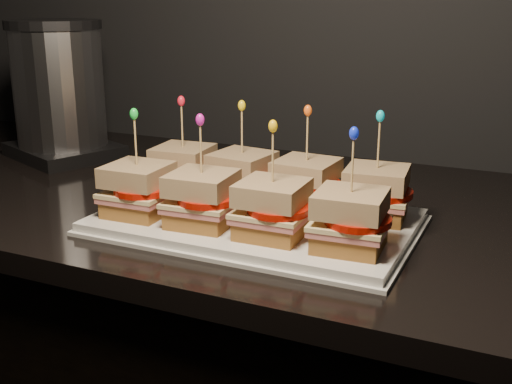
% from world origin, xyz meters
% --- Properties ---
extents(granite_slab, '(2.37, 0.72, 0.03)m').
position_xyz_m(granite_slab, '(-0.64, 1.65, 0.90)').
color(granite_slab, black).
rests_on(granite_slab, cabinet).
extents(platter, '(0.45, 0.28, 0.02)m').
position_xyz_m(platter, '(-0.76, 1.52, 0.93)').
color(platter, silver).
rests_on(platter, granite_slab).
extents(platter_rim, '(0.46, 0.29, 0.01)m').
position_xyz_m(platter_rim, '(-0.76, 1.52, 0.92)').
color(platter_rim, silver).
rests_on(platter_rim, granite_slab).
extents(sandwich_0_bread_bot, '(0.09, 0.09, 0.02)m').
position_xyz_m(sandwich_0_bread_bot, '(-0.92, 1.58, 0.95)').
color(sandwich_0_bread_bot, brown).
rests_on(sandwich_0_bread_bot, platter).
extents(sandwich_0_ham, '(0.10, 0.10, 0.01)m').
position_xyz_m(sandwich_0_ham, '(-0.92, 1.58, 0.96)').
color(sandwich_0_ham, '#C36C67').
rests_on(sandwich_0_ham, sandwich_0_bread_bot).
extents(sandwich_0_cheese, '(0.10, 0.10, 0.01)m').
position_xyz_m(sandwich_0_cheese, '(-0.92, 1.58, 0.97)').
color(sandwich_0_cheese, beige).
rests_on(sandwich_0_cheese, sandwich_0_ham).
extents(sandwich_0_tomato, '(0.08, 0.08, 0.01)m').
position_xyz_m(sandwich_0_tomato, '(-0.91, 1.58, 0.98)').
color(sandwich_0_tomato, '#AB1306').
rests_on(sandwich_0_tomato, sandwich_0_cheese).
extents(sandwich_0_bread_top, '(0.09, 0.09, 0.03)m').
position_xyz_m(sandwich_0_bread_top, '(-0.92, 1.58, 1.00)').
color(sandwich_0_bread_top, '#5E2A0E').
rests_on(sandwich_0_bread_top, sandwich_0_tomato).
extents(sandwich_0_pick, '(0.00, 0.00, 0.09)m').
position_xyz_m(sandwich_0_pick, '(-0.92, 1.58, 1.04)').
color(sandwich_0_pick, tan).
rests_on(sandwich_0_pick, sandwich_0_bread_top).
extents(sandwich_0_frill, '(0.01, 0.01, 0.02)m').
position_xyz_m(sandwich_0_frill, '(-0.92, 1.58, 1.09)').
color(sandwich_0_frill, red).
rests_on(sandwich_0_frill, sandwich_0_pick).
extents(sandwich_1_bread_bot, '(0.09, 0.09, 0.02)m').
position_xyz_m(sandwich_1_bread_bot, '(-0.81, 1.58, 0.95)').
color(sandwich_1_bread_bot, brown).
rests_on(sandwich_1_bread_bot, platter).
extents(sandwich_1_ham, '(0.10, 0.10, 0.01)m').
position_xyz_m(sandwich_1_ham, '(-0.81, 1.58, 0.96)').
color(sandwich_1_ham, '#C36C67').
rests_on(sandwich_1_ham, sandwich_1_bread_bot).
extents(sandwich_1_cheese, '(0.11, 0.10, 0.01)m').
position_xyz_m(sandwich_1_cheese, '(-0.81, 1.58, 0.97)').
color(sandwich_1_cheese, beige).
rests_on(sandwich_1_cheese, sandwich_1_ham).
extents(sandwich_1_tomato, '(0.08, 0.08, 0.01)m').
position_xyz_m(sandwich_1_tomato, '(-0.80, 1.58, 0.98)').
color(sandwich_1_tomato, '#AB1306').
rests_on(sandwich_1_tomato, sandwich_1_cheese).
extents(sandwich_1_bread_top, '(0.10, 0.10, 0.03)m').
position_xyz_m(sandwich_1_bread_top, '(-0.81, 1.58, 1.00)').
color(sandwich_1_bread_top, '#5E2A0E').
rests_on(sandwich_1_bread_top, sandwich_1_tomato).
extents(sandwich_1_pick, '(0.00, 0.00, 0.09)m').
position_xyz_m(sandwich_1_pick, '(-0.81, 1.58, 1.04)').
color(sandwich_1_pick, tan).
rests_on(sandwich_1_pick, sandwich_1_bread_top).
extents(sandwich_1_frill, '(0.01, 0.01, 0.02)m').
position_xyz_m(sandwich_1_frill, '(-0.81, 1.58, 1.09)').
color(sandwich_1_frill, yellow).
rests_on(sandwich_1_frill, sandwich_1_pick).
extents(sandwich_2_bread_bot, '(0.09, 0.09, 0.02)m').
position_xyz_m(sandwich_2_bread_bot, '(-0.70, 1.58, 0.95)').
color(sandwich_2_bread_bot, brown).
rests_on(sandwich_2_bread_bot, platter).
extents(sandwich_2_ham, '(0.10, 0.10, 0.01)m').
position_xyz_m(sandwich_2_ham, '(-0.70, 1.58, 0.96)').
color(sandwich_2_ham, '#C36C67').
rests_on(sandwich_2_ham, sandwich_2_bread_bot).
extents(sandwich_2_cheese, '(0.10, 0.10, 0.01)m').
position_xyz_m(sandwich_2_cheese, '(-0.70, 1.58, 0.97)').
color(sandwich_2_cheese, beige).
rests_on(sandwich_2_cheese, sandwich_2_ham).
extents(sandwich_2_tomato, '(0.08, 0.08, 0.01)m').
position_xyz_m(sandwich_2_tomato, '(-0.69, 1.58, 0.98)').
color(sandwich_2_tomato, '#AB1306').
rests_on(sandwich_2_tomato, sandwich_2_cheese).
extents(sandwich_2_bread_top, '(0.09, 0.09, 0.03)m').
position_xyz_m(sandwich_2_bread_top, '(-0.70, 1.58, 1.00)').
color(sandwich_2_bread_top, '#5E2A0E').
rests_on(sandwich_2_bread_top, sandwich_2_tomato).
extents(sandwich_2_pick, '(0.00, 0.00, 0.09)m').
position_xyz_m(sandwich_2_pick, '(-0.70, 1.58, 1.04)').
color(sandwich_2_pick, tan).
rests_on(sandwich_2_pick, sandwich_2_bread_top).
extents(sandwich_2_frill, '(0.01, 0.01, 0.02)m').
position_xyz_m(sandwich_2_frill, '(-0.70, 1.58, 1.09)').
color(sandwich_2_frill, '#F55A14').
rests_on(sandwich_2_frill, sandwich_2_pick).
extents(sandwich_3_bread_bot, '(0.09, 0.09, 0.02)m').
position_xyz_m(sandwich_3_bread_bot, '(-0.59, 1.58, 0.95)').
color(sandwich_3_bread_bot, brown).
rests_on(sandwich_3_bread_bot, platter).
extents(sandwich_3_ham, '(0.10, 0.10, 0.01)m').
position_xyz_m(sandwich_3_ham, '(-0.59, 1.58, 0.96)').
color(sandwich_3_ham, '#C36C67').
rests_on(sandwich_3_ham, sandwich_3_bread_bot).
extents(sandwich_3_cheese, '(0.10, 0.10, 0.01)m').
position_xyz_m(sandwich_3_cheese, '(-0.59, 1.58, 0.97)').
color(sandwich_3_cheese, beige).
rests_on(sandwich_3_cheese, sandwich_3_ham).
extents(sandwich_3_tomato, '(0.08, 0.08, 0.01)m').
position_xyz_m(sandwich_3_tomato, '(-0.58, 1.58, 0.98)').
color(sandwich_3_tomato, '#AB1306').
rests_on(sandwich_3_tomato, sandwich_3_cheese).
extents(sandwich_3_bread_top, '(0.09, 0.09, 0.03)m').
position_xyz_m(sandwich_3_bread_top, '(-0.59, 1.58, 1.00)').
color(sandwich_3_bread_top, '#5E2A0E').
rests_on(sandwich_3_bread_top, sandwich_3_tomato).
extents(sandwich_3_pick, '(0.00, 0.00, 0.09)m').
position_xyz_m(sandwich_3_pick, '(-0.59, 1.58, 1.04)').
color(sandwich_3_pick, tan).
rests_on(sandwich_3_pick, sandwich_3_bread_top).
extents(sandwich_3_frill, '(0.01, 0.01, 0.02)m').
position_xyz_m(sandwich_3_frill, '(-0.59, 1.58, 1.09)').
color(sandwich_3_frill, '#0CB4C2').
rests_on(sandwich_3_frill, sandwich_3_pick).
extents(sandwich_4_bread_bot, '(0.09, 0.09, 0.02)m').
position_xyz_m(sandwich_4_bread_bot, '(-0.92, 1.45, 0.95)').
color(sandwich_4_bread_bot, brown).
rests_on(sandwich_4_bread_bot, platter).
extents(sandwich_4_ham, '(0.10, 0.09, 0.01)m').
position_xyz_m(sandwich_4_ham, '(-0.92, 1.45, 0.96)').
color(sandwich_4_ham, '#C36C67').
rests_on(sandwich_4_ham, sandwich_4_bread_bot).
extents(sandwich_4_cheese, '(0.10, 0.09, 0.01)m').
position_xyz_m(sandwich_4_cheese, '(-0.92, 1.45, 0.97)').
color(sandwich_4_cheese, beige).
rests_on(sandwich_4_cheese, sandwich_4_ham).
extents(sandwich_4_tomato, '(0.08, 0.08, 0.01)m').
position_xyz_m(sandwich_4_tomato, '(-0.91, 1.45, 0.98)').
color(sandwich_4_tomato, '#AB1306').
rests_on(sandwich_4_tomato, sandwich_4_cheese).
extents(sandwich_4_bread_top, '(0.09, 0.09, 0.03)m').
position_xyz_m(sandwich_4_bread_top, '(-0.92, 1.45, 1.00)').
color(sandwich_4_bread_top, '#5E2A0E').
rests_on(sandwich_4_bread_top, sandwich_4_tomato).
extents(sandwich_4_pick, '(0.00, 0.00, 0.09)m').
position_xyz_m(sandwich_4_pick, '(-0.92, 1.45, 1.04)').
color(sandwich_4_pick, tan).
rests_on(sandwich_4_pick, sandwich_4_bread_top).
extents(sandwich_4_frill, '(0.01, 0.01, 0.02)m').
position_xyz_m(sandwich_4_frill, '(-0.92, 1.45, 1.09)').
color(sandwich_4_frill, green).
rests_on(sandwich_4_frill, sandwich_4_pick).
extents(sandwich_5_bread_bot, '(0.09, 0.09, 0.02)m').
position_xyz_m(sandwich_5_bread_bot, '(-0.81, 1.45, 0.95)').
color(sandwich_5_bread_bot, brown).
rests_on(sandwich_5_bread_bot, platter).
extents(sandwich_5_ham, '(0.10, 0.10, 0.01)m').
position_xyz_m(sandwich_5_ham, '(-0.81, 1.45, 0.96)').
color(sandwich_5_ham, '#C36C67').
rests_on(sandwich_5_ham, sandwich_5_bread_bot).
extents(sandwich_5_cheese, '(0.10, 0.10, 0.01)m').
position_xyz_m(sandwich_5_cheese, '(-0.81, 1.45, 0.97)').
color(sandwich_5_cheese, beige).
rests_on(sandwich_5_cheese, sandwich_5_ham).
extents(sandwich_5_tomato, '(0.08, 0.08, 0.01)m').
position_xyz_m(sandwich_5_tomato, '(-0.80, 1.45, 0.98)').
color(sandwich_5_tomato, '#AB1306').
rests_on(sandwich_5_tomato, sandwich_5_cheese).
extents(sandwich_5_bread_top, '(0.09, 0.09, 0.03)m').
position_xyz_m(sandwich_5_bread_top, '(-0.81, 1.45, 1.00)').
color(sandwich_5_bread_top, '#5E2A0E').
rests_on(sandwich_5_bread_top, sandwich_5_tomato).
extents(sandwich_5_pick, '(0.00, 0.00, 0.09)m').
position_xyz_m(sandwich_5_pick, '(-0.81, 1.45, 1.04)').
color(sandwich_5_pick, tan).
rests_on(sandwich_5_pick, sandwich_5_bread_top).
extents(sandwich_5_frill, '(0.01, 0.01, 0.02)m').
position_xyz_m(sandwich_5_frill, '(-0.81, 1.45, 1.09)').
color(sandwich_5_frill, '#CD189D').
rests_on(sandwich_5_frill, sandwich_5_pick).
extents(sandwich_6_bread_bot, '(0.09, 0.09, 0.02)m').
position_xyz_m(sandwich_6_bread_bot, '(-0.70, 1.45, 0.95)').
color(sandwich_6_bread_bot, brown).
rests_on(sandwich_6_bread_bot, platter).
extents(sandwich_6_ham, '(0.09, 0.09, 0.01)m').
position_xyz_m(sandwich_6_ham, '(-0.70, 1.45, 0.96)').
color(sandwich_6_ham, '#C36C67').
rests_on(sandwich_6_ham, sandwich_6_bread_bot).
extents(sandwich_6_cheese, '(0.10, 0.09, 0.01)m').
position_xyz_m(sandwich_6_cheese, '(-0.70, 1.45, 0.97)').
color(sandwich_6_cheese, beige).
rests_on(sandwich_6_cheese, sandwich_6_ham).
extents(sandwich_6_tomato, '(0.08, 0.08, 0.01)m').
position_xyz_m(sandwich_6_tomato, '(-0.69, 1.45, 0.98)').
color(sandwich_6_tomato, '#AB1306').
rests_on(sandwich_6_tomato, sandwich_6_cheese).
extents(sandwich_6_bread_top, '(0.09, 0.09, 0.03)m').
position_xyz_m(sandwich_6_bread_top, '(-0.70, 1.45, 1.00)').
color(sandwich_6_bread_top, '#5E2A0E').
rests_on(sandwich_6_bread_top, sandwich_6_tomato).
extents(sandwich_6_pick, '(0.00, 0.00, 0.09)m').
position_xyz_m(sandwich_6_pick, '(-0.70, 1.45, 1.04)').
color(sandwich_6_pick, tan).
rests_on(sandwich_6_pick, sandwich_6_bread_top).
extents(sandwich_6_frill, '(0.01, 0.01, 0.02)m').
position_xyz_m(sandwich_6_frill, '(-0.70, 1.45, 1.09)').
color(sandwich_6_frill, '#EBB011').
rests_on(sandwich_6_frill, sandwich_6_pick).
extents(sandwich_7_bread_bot, '(0.09, 0.09, 0.02)m').
position_xyz_m(sandwich_7_bread_bot, '(-0.59, 1.45, 0.95)').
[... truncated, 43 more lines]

